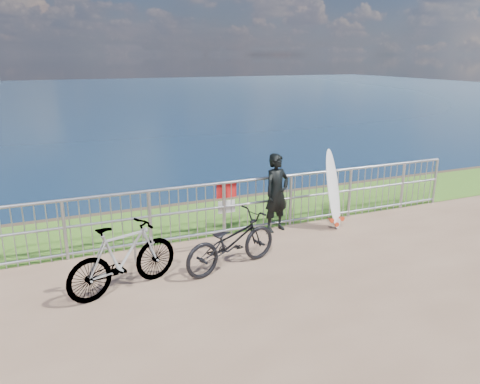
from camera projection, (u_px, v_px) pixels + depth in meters
name	position (u px, v px, depth m)	size (l,w,h in m)	color
grass_strip	(228.00, 215.00, 10.62)	(120.00, 120.00, 0.00)	#3A6F1E
railing	(248.00, 205.00, 9.50)	(10.06, 0.10, 1.13)	#999CA2
surfer	(277.00, 193.00, 9.52)	(0.59, 0.39, 1.62)	black
surfboard	(333.00, 192.00, 9.67)	(0.57, 0.55, 1.69)	silver
bicycle_near	(231.00, 242.00, 7.89)	(0.64, 1.82, 0.96)	black
bicycle_far	(123.00, 257.00, 7.11)	(0.52, 1.82, 1.10)	black
bike_rack	(180.00, 240.00, 8.42)	(1.82, 0.05, 0.38)	#999CA2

